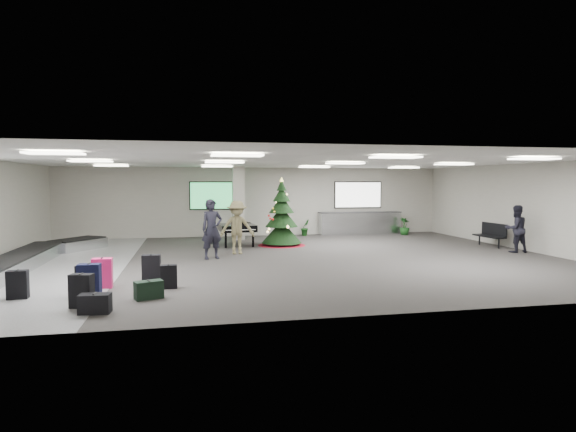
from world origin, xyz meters
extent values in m
plane|color=#353230|center=(0.00, 0.00, 0.00)|extent=(18.00, 18.00, 0.00)
cube|color=#A4A095|center=(0.00, 7.00, 1.60)|extent=(18.00, 0.02, 3.20)
cube|color=#A4A095|center=(0.00, -7.00, 1.60)|extent=(18.00, 0.02, 3.20)
cube|color=#A4A095|center=(9.00, 0.00, 1.60)|extent=(0.02, 14.00, 3.20)
cube|color=silver|center=(0.00, 0.00, 3.20)|extent=(18.00, 14.00, 0.02)
cube|color=slate|center=(-7.00, 0.00, 0.00)|extent=(4.00, 14.00, 0.01)
cube|color=#B7B4A7|center=(-1.00, 5.60, 1.60)|extent=(0.50, 0.50, 3.20)
cube|color=green|center=(-2.00, 6.95, 1.90)|extent=(2.20, 0.08, 1.30)
cube|color=white|center=(5.00, 6.95, 1.90)|extent=(2.40, 0.08, 1.30)
cube|color=white|center=(-6.00, -4.00, 3.14)|extent=(1.20, 0.60, 0.04)
cube|color=white|center=(-6.00, 0.00, 3.14)|extent=(1.20, 0.60, 0.04)
cube|color=white|center=(-6.00, 4.00, 3.14)|extent=(1.20, 0.60, 0.04)
cube|color=white|center=(-2.00, -4.00, 3.14)|extent=(1.20, 0.60, 0.04)
cube|color=white|center=(-2.00, 0.00, 3.14)|extent=(1.20, 0.60, 0.04)
cube|color=white|center=(-2.00, 4.00, 3.14)|extent=(1.20, 0.60, 0.04)
cube|color=white|center=(2.00, -4.00, 3.14)|extent=(1.20, 0.60, 0.04)
cube|color=white|center=(2.00, 0.00, 3.14)|extent=(1.20, 0.60, 0.04)
cube|color=white|center=(2.00, 4.00, 3.14)|extent=(1.20, 0.60, 0.04)
cube|color=white|center=(6.00, -4.00, 3.14)|extent=(1.20, 0.60, 0.04)
cube|color=white|center=(6.00, 0.00, 3.14)|extent=(1.20, 0.60, 0.04)
cube|color=white|center=(6.00, 4.00, 3.14)|extent=(1.20, 0.60, 0.04)
cube|color=silver|center=(-8.00, -1.00, 0.19)|extent=(1.00, 8.00, 0.38)
cube|color=black|center=(-8.00, -1.00, 0.40)|extent=(0.95, 7.90, 0.05)
cube|color=silver|center=(-7.20, 3.60, 0.19)|extent=(1.97, 2.21, 0.38)
cube|color=black|center=(-7.20, 3.60, 0.40)|extent=(1.87, 2.10, 0.05)
cube|color=silver|center=(5.00, 6.65, 0.53)|extent=(4.00, 0.60, 1.05)
cube|color=#302F32|center=(5.00, 6.65, 1.06)|extent=(4.05, 0.65, 0.04)
cube|color=black|center=(-5.25, -5.30, 0.34)|extent=(0.49, 0.35, 0.68)
cube|color=black|center=(-5.25, -5.30, 0.69)|extent=(0.06, 0.15, 0.02)
cube|color=black|center=(-5.38, -4.18, 0.33)|extent=(0.48, 0.36, 0.67)
cube|color=black|center=(-5.38, -4.18, 0.68)|extent=(0.08, 0.14, 0.02)
cube|color=#FD2173|center=(-5.16, -3.47, 0.36)|extent=(0.46, 0.26, 0.71)
cube|color=black|center=(-5.16, -3.47, 0.72)|extent=(0.03, 0.15, 0.02)
cube|color=black|center=(-4.09, -2.86, 0.34)|extent=(0.46, 0.27, 0.67)
cube|color=black|center=(-4.09, -2.86, 0.68)|extent=(0.04, 0.15, 0.02)
cube|color=black|center=(-5.29, -4.34, 0.36)|extent=(0.49, 0.30, 0.73)
cube|color=black|center=(-5.29, -4.34, 0.74)|extent=(0.04, 0.17, 0.02)
cube|color=black|center=(-6.76, -4.24, 0.31)|extent=(0.42, 0.24, 0.62)
cube|color=black|center=(-6.76, -4.24, 0.63)|extent=(0.03, 0.14, 0.02)
cube|color=black|center=(-4.00, -4.78, 0.19)|extent=(0.65, 0.48, 0.39)
cube|color=black|center=(-4.00, -4.78, 0.40)|extent=(0.09, 0.17, 0.02)
cube|color=black|center=(-3.62, -3.82, 0.28)|extent=(0.39, 0.20, 0.56)
cube|color=black|center=(-3.62, -3.82, 0.57)|extent=(0.03, 0.12, 0.02)
cube|color=black|center=(-4.92, -5.78, 0.19)|extent=(0.60, 0.37, 0.38)
cube|color=black|center=(-4.92, -5.78, 0.39)|extent=(0.05, 0.19, 0.02)
cone|color=maroon|center=(0.48, 3.29, 0.06)|extent=(1.90, 1.90, 0.12)
cylinder|color=#3F2819|center=(0.48, 3.29, 0.25)|extent=(0.12, 0.12, 0.50)
cone|color=black|center=(0.48, 3.29, 0.55)|extent=(1.60, 1.60, 0.90)
cone|color=black|center=(0.48, 3.29, 1.15)|extent=(1.30, 1.30, 0.80)
cone|color=black|center=(0.48, 3.29, 1.65)|extent=(1.00, 1.00, 0.70)
cone|color=black|center=(0.48, 3.29, 2.05)|extent=(0.70, 0.70, 0.60)
cone|color=black|center=(0.48, 3.29, 2.40)|extent=(0.40, 0.40, 0.45)
cone|color=#FFE566|center=(0.48, 3.29, 2.62)|extent=(0.16, 0.16, 0.18)
cube|color=black|center=(-1.28, 3.59, 0.72)|extent=(1.47, 1.63, 0.25)
cube|color=black|center=(-1.22, 2.76, 0.65)|extent=(1.29, 0.35, 0.09)
cube|color=white|center=(-1.22, 2.73, 0.71)|extent=(1.15, 0.20, 0.02)
cube|color=black|center=(-1.23, 2.98, 0.90)|extent=(0.62, 0.07, 0.19)
cylinder|color=black|center=(-1.76, 2.94, 0.30)|extent=(0.09, 0.09, 0.60)
cylinder|color=black|center=(-0.71, 3.01, 0.30)|extent=(0.09, 0.09, 0.60)
cylinder|color=black|center=(-1.32, 4.21, 0.30)|extent=(0.09, 0.09, 0.60)
cube|color=black|center=(8.34, 1.28, 0.41)|extent=(0.55, 1.47, 0.06)
cylinder|color=black|center=(8.34, 0.70, 0.19)|extent=(0.06, 0.06, 0.39)
cylinder|color=black|center=(8.34, 1.86, 0.19)|extent=(0.06, 0.06, 0.39)
cube|color=black|center=(8.57, 1.28, 0.68)|extent=(0.11, 1.45, 0.48)
imported|color=black|center=(-2.40, 0.42, 0.98)|extent=(0.83, 0.68, 1.96)
imported|color=olive|center=(-1.48, 1.37, 0.93)|extent=(1.22, 0.71, 1.87)
imported|color=black|center=(8.32, -0.32, 0.85)|extent=(0.84, 0.66, 1.70)
imported|color=#123915|center=(2.23, 6.50, 0.39)|extent=(0.54, 0.50, 0.78)
imported|color=#123915|center=(6.95, 5.84, 0.42)|extent=(0.64, 0.64, 0.84)
camera|label=1|loc=(-3.14, -15.40, 2.50)|focal=30.00mm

